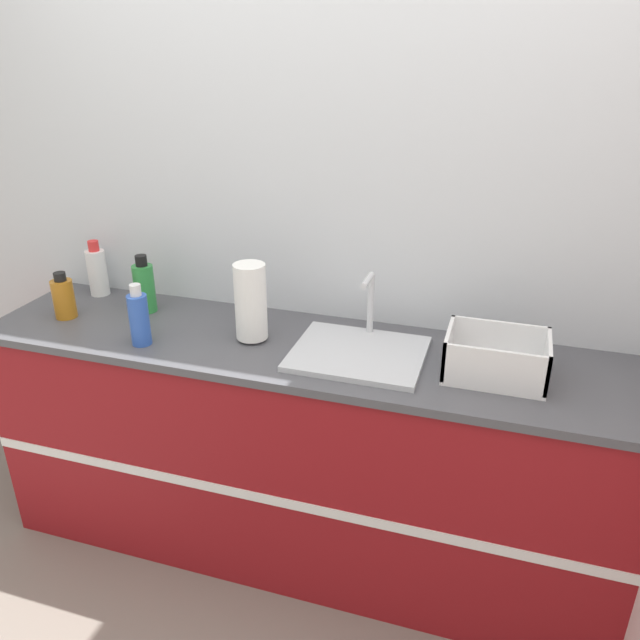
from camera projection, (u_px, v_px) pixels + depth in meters
name	position (u px, v px, depth m)	size (l,w,h in m)	color
ground_plane	(278.00, 594.00, 2.37)	(12.00, 12.00, 0.00)	slate
wall_back	(323.00, 223.00, 2.34)	(4.76, 0.06, 2.60)	silver
counter_cabinet	(300.00, 452.00, 2.42)	(2.38, 0.57, 0.93)	maroon
sink	(359.00, 351.00, 2.14)	(0.45, 0.37, 0.25)	silver
paper_towel_roll	(251.00, 302.00, 2.20)	(0.11, 0.11, 0.29)	#4C4C51
dish_rack	(495.00, 361.00, 2.00)	(0.32, 0.23, 0.15)	white
bottle_amber	(64.00, 298.00, 2.41)	(0.08, 0.08, 0.18)	#B26B19
bottle_white_spray	(97.00, 271.00, 2.62)	(0.08, 0.08, 0.24)	white
bottle_blue	(139.00, 318.00, 2.19)	(0.07, 0.07, 0.23)	#2D56B7
bottle_green	(144.00, 287.00, 2.46)	(0.08, 0.08, 0.23)	#2D8C3D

